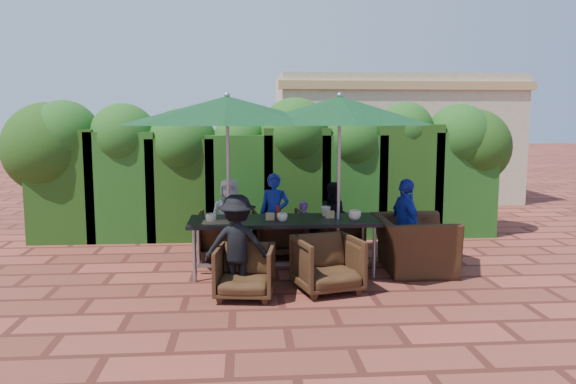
{
  "coord_description": "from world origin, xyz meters",
  "views": [
    {
      "loc": [
        -0.41,
        -7.68,
        2.1
      ],
      "look_at": [
        0.22,
        0.4,
        1.05
      ],
      "focal_mm": 35.0,
      "sensor_mm": 36.0,
      "label": 1
    }
  ],
  "objects": [
    {
      "name": "child_left",
      "position": [
        -0.39,
        0.89,
        0.37
      ],
      "size": [
        0.27,
        0.22,
        0.74
      ],
      "primitive_type": "imported",
      "rotation": [
        0.0,
        0.0,
        0.02
      ],
      "color": "#C2446E",
      "rests_on": "ground"
    },
    {
      "name": "sauce_bottle",
      "position": [
        0.04,
        -0.03,
        0.83
      ],
      "size": [
        0.04,
        0.04,
        0.17
      ],
      "primitive_type": "cylinder",
      "color": "#4C230C",
      "rests_on": "dining_table"
    },
    {
      "name": "umbrella_left",
      "position": [
        -0.63,
        -0.11,
        2.21
      ],
      "size": [
        2.87,
        2.87,
        2.46
      ],
      "color": "gray",
      "rests_on": "ground"
    },
    {
      "name": "cup_a",
      "position": [
        -0.86,
        -0.31,
        0.81
      ],
      "size": [
        0.15,
        0.15,
        0.12
      ],
      "primitive_type": "imported",
      "color": "beige",
      "rests_on": "dining_table"
    },
    {
      "name": "adult_end_right",
      "position": [
        1.84,
        -0.1,
        0.64
      ],
      "size": [
        0.51,
        0.81,
        1.28
      ],
      "primitive_type": "imported",
      "rotation": [
        0.0,
        0.0,
        1.76
      ],
      "color": "#1E2DA6",
      "rests_on": "ground"
    },
    {
      "name": "serving_tray",
      "position": [
        -0.79,
        -0.36,
        0.76
      ],
      "size": [
        0.35,
        0.25,
        0.02
      ],
      "primitive_type": "cube",
      "color": "#AD8053",
      "rests_on": "dining_table"
    },
    {
      "name": "chair_near_right",
      "position": [
        0.59,
        -1.05,
        0.38
      ],
      "size": [
        0.88,
        0.85,
        0.76
      ],
      "primitive_type": "imported",
      "rotation": [
        0.0,
        0.0,
        0.25
      ],
      "color": "black",
      "rests_on": "ground"
    },
    {
      "name": "chair_far_mid",
      "position": [
        0.1,
        0.86,
        0.39
      ],
      "size": [
        0.81,
        0.77,
        0.77
      ],
      "primitive_type": "imported",
      "rotation": [
        0.0,
        0.0,
        3.23
      ],
      "color": "black",
      "rests_on": "ground"
    },
    {
      "name": "child_right",
      "position": [
        0.5,
        0.85,
        0.42
      ],
      "size": [
        0.36,
        0.32,
        0.85
      ],
      "primitive_type": "imported",
      "rotation": [
        0.0,
        0.0,
        -0.26
      ],
      "color": "#934AA1",
      "rests_on": "ground"
    },
    {
      "name": "dining_table",
      "position": [
        0.12,
        -0.15,
        0.68
      ],
      "size": [
        2.57,
        0.9,
        0.75
      ],
      "color": "black",
      "rests_on": "ground"
    },
    {
      "name": "building",
      "position": [
        3.5,
        6.99,
        1.61
      ],
      "size": [
        6.2,
        3.08,
        3.2
      ],
      "color": "beige",
      "rests_on": "ground"
    },
    {
      "name": "adult_far_right",
      "position": [
        0.99,
        0.86,
        0.57
      ],
      "size": [
        0.57,
        0.38,
        1.14
      ],
      "primitive_type": "imported",
      "rotation": [
        0.0,
        0.0,
        -0.09
      ],
      "color": "black",
      "rests_on": "ground"
    },
    {
      "name": "adult_far_mid",
      "position": [
        0.05,
        0.89,
        0.64
      ],
      "size": [
        0.54,
        0.48,
        1.28
      ],
      "primitive_type": "imported",
      "rotation": [
        0.0,
        0.0,
        -0.25
      ],
      "color": "#1E2DA6",
      "rests_on": "ground"
    },
    {
      "name": "chair_far_left",
      "position": [
        -0.72,
        0.75,
        0.39
      ],
      "size": [
        0.77,
        0.72,
        0.79
      ],
      "primitive_type": "imported",
      "rotation": [
        0.0,
        0.0,
        3.13
      ],
      "color": "black",
      "rests_on": "ground"
    },
    {
      "name": "adult_far_left",
      "position": [
        -0.65,
        0.85,
        0.6
      ],
      "size": [
        0.61,
        0.38,
        1.21
      ],
      "primitive_type": "imported",
      "rotation": [
        0.0,
        0.0,
        -0.05
      ],
      "color": "silver",
      "rests_on": "ground"
    },
    {
      "name": "pedestrian_c",
      "position": [
        3.2,
        4.33,
        0.77
      ],
      "size": [
        1.08,
        0.77,
        1.54
      ],
      "primitive_type": "imported",
      "rotation": [
        0.0,
        0.0,
        2.78
      ],
      "color": "gray",
      "rests_on": "ground"
    },
    {
      "name": "adult_near_left",
      "position": [
        -0.51,
        -1.08,
        0.61
      ],
      "size": [
        0.8,
        0.4,
        1.22
      ],
      "primitive_type": "imported",
      "rotation": [
        0.0,
        0.0,
        3.09
      ],
      "color": "black",
      "rests_on": "ground"
    },
    {
      "name": "ketchup_bottle",
      "position": [
        0.05,
        -0.07,
        0.83
      ],
      "size": [
        0.04,
        0.04,
        0.17
      ],
      "primitive_type": "cylinder",
      "color": "#B20C0A",
      "rests_on": "dining_table"
    },
    {
      "name": "number_block_right",
      "position": [
        0.76,
        -0.12,
        0.8
      ],
      "size": [
        0.12,
        0.06,
        0.1
      ],
      "primitive_type": "cube",
      "color": "tan",
      "rests_on": "dining_table"
    },
    {
      "name": "chair_near_left",
      "position": [
        -0.42,
        -1.21,
        0.35
      ],
      "size": [
        0.75,
        0.71,
        0.69
      ],
      "primitive_type": "imported",
      "rotation": [
        0.0,
        0.0,
        -0.13
      ],
      "color": "black",
      "rests_on": "ground"
    },
    {
      "name": "cup_b",
      "position": [
        -0.43,
        -0.04,
        0.82
      ],
      "size": [
        0.14,
        0.14,
        0.13
      ],
      "primitive_type": "imported",
      "color": "beige",
      "rests_on": "dining_table"
    },
    {
      "name": "chair_end_right",
      "position": [
        1.92,
        -0.2,
        0.51
      ],
      "size": [
        0.79,
        1.18,
        1.01
      ],
      "primitive_type": "imported",
      "rotation": [
        0.0,
        0.0,
        1.54
      ],
      "color": "black",
      "rests_on": "ground"
    },
    {
      "name": "chair_far_right",
      "position": [
        0.99,
        0.79,
        0.35
      ],
      "size": [
        0.87,
        0.85,
        0.71
      ],
      "primitive_type": "imported",
      "rotation": [
        0.0,
        0.0,
        3.52
      ],
      "color": "black",
      "rests_on": "ground"
    },
    {
      "name": "cup_d",
      "position": [
        0.73,
        0.05,
        0.82
      ],
      "size": [
        0.15,
        0.15,
        0.14
      ],
      "primitive_type": "imported",
      "color": "beige",
      "rests_on": "dining_table"
    },
    {
      "name": "cup_e",
      "position": [
        1.07,
        -0.3,
        0.82
      ],
      "size": [
        0.17,
        0.17,
        0.14
      ],
      "primitive_type": "imported",
      "color": "beige",
      "rests_on": "dining_table"
    },
    {
      "name": "pedestrian_a",
      "position": [
        1.71,
        4.18,
        0.91
      ],
      "size": [
        1.75,
        1.41,
        1.81
      ],
      "primitive_type": "imported",
      "rotation": [
        0.0,
        0.0,
        2.58
      ],
      "color": "#258939",
      "rests_on": "ground"
    },
    {
      "name": "ground",
      "position": [
        0.0,
        0.0,
        0.0
      ],
      "size": [
        80.0,
        80.0,
        0.0
      ],
      "primitive_type": "plane",
      "color": "brown",
      "rests_on": "ground"
    },
    {
      "name": "pedestrian_b",
      "position": [
        2.72,
        4.46,
        0.88
      ],
      "size": [
        0.87,
        0.57,
        1.75
      ],
      "primitive_type": "imported",
      "rotation": [
        0.0,
        0.0,
        3.08
      ],
      "color": "#C2446E",
      "rests_on": "ground"
    },
    {
      "name": "umbrella_right",
      "position": [
        0.86,
        -0.2,
        2.21
      ],
      "size": [
        2.57,
        2.57,
        2.46
      ],
      "color": "gray",
      "rests_on": "ground"
    },
    {
      "name": "number_block_left",
      "position": [
        -0.07,
        -0.21,
        0.8
      ],
      "size": [
        0.12,
        0.06,
        0.1
      ],
      "primitive_type": "cube",
      "color": "tan",
      "rests_on": "dining_table"
    },
    {
      "name": "hedge_wall",
      "position": [
        -0.15,
        2.32,
        1.37
      ],
      "size": [
        9.1,
        1.6,
        2.49
      ],
      "color": "#13330E",
      "rests_on": "ground"
    },
    {
      "name": "cup_c",
      "position": [
        0.09,
        -0.32,
        0.81
      ],
      "size": [
        0.14,
        0.14,
        0.11
      ],
      "primitive_type": "imported",
      "color": "beige",
      "rests_on": "dining_table"
    }
  ]
}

